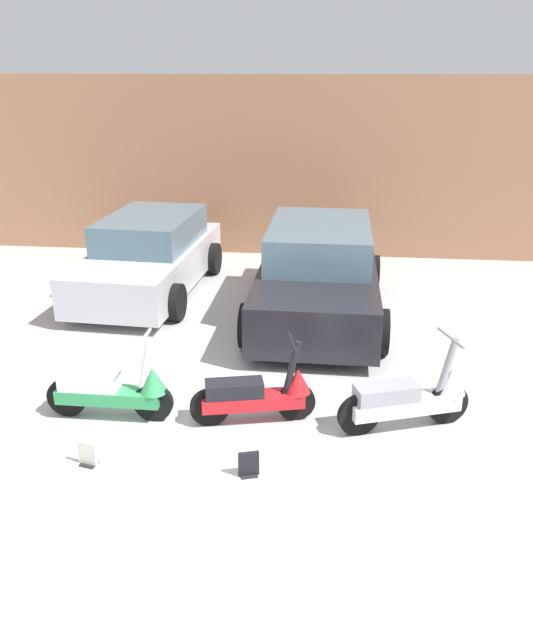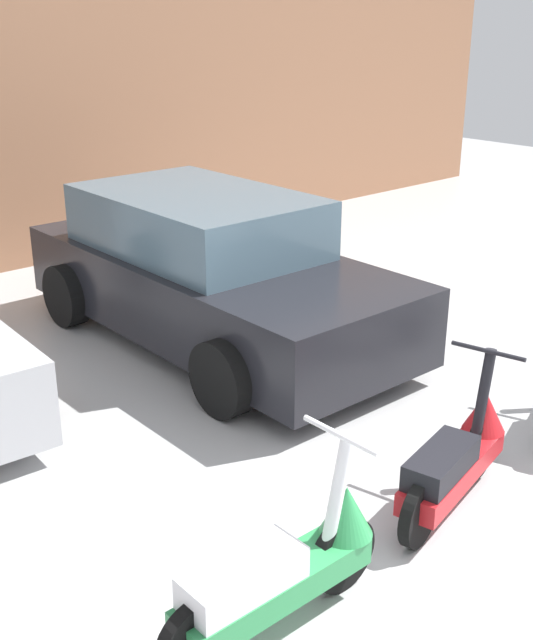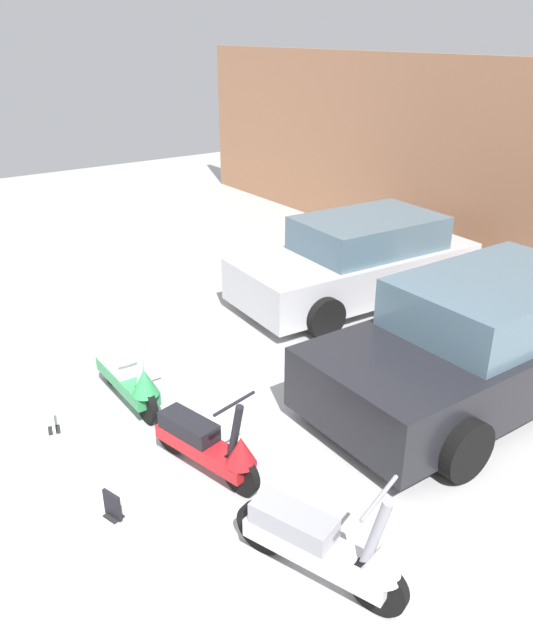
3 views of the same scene
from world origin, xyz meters
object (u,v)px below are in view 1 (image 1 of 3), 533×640
scooter_front_center (411,397)px  placard_near_right_scooter (249,465)px  scooter_front_right (259,394)px  placard_near_left_scooter (88,455)px  car_rear_center (318,273)px  car_rear_left (150,256)px  scooter_front_left (114,390)px

scooter_front_center → placard_near_right_scooter: size_ratio=5.48×
scooter_front_right → placard_near_left_scooter: size_ratio=5.21×
scooter_front_right → car_rear_center: size_ratio=0.33×
car_rear_left → car_rear_center: car_rear_center is taller
car_rear_center → placard_near_right_scooter: (-0.52, -4.26, -0.56)m
scooter_front_left → scooter_front_right: bearing=3.6°
scooter_front_left → placard_near_left_scooter: bearing=-88.9°
placard_near_left_scooter → scooter_front_left: bearing=90.9°
scooter_front_left → car_rear_left: size_ratio=0.37×
car_rear_center → placard_near_left_scooter: 4.79m
scooter_front_right → car_rear_left: bearing=106.8°
scooter_front_center → placard_near_left_scooter: scooter_front_center is taller
scooter_front_center → car_rear_center: size_ratio=0.34×
scooter_front_left → scooter_front_center: scooter_front_center is taller
scooter_front_left → placard_near_right_scooter: (1.60, -0.89, -0.24)m
placard_near_right_scooter → scooter_front_left: bearing=150.9°
placard_near_left_scooter → placard_near_right_scooter: size_ratio=1.00×
scooter_front_left → scooter_front_center: (3.20, 0.14, 0.01)m
scooter_front_center → car_rear_center: 3.42m
car_rear_left → placard_near_right_scooter: car_rear_left is taller
scooter_front_center → placard_near_right_scooter: (-1.60, -1.03, -0.25)m
car_rear_left → placard_near_left_scooter: (0.79, -5.08, -0.50)m
car_rear_left → placard_near_right_scooter: 5.63m
scooter_front_center → scooter_front_right: bearing=162.4°
placard_near_left_scooter → car_rear_center: bearing=63.7°
placard_near_left_scooter → scooter_front_right: bearing=32.1°
scooter_front_left → car_rear_left: 4.27m
scooter_front_left → scooter_front_center: 3.21m
scooter_front_center → placard_near_left_scooter: size_ratio=5.48×
car_rear_left → placard_near_left_scooter: car_rear_left is taller
placard_near_left_scooter → placard_near_right_scooter: 1.59m
scooter_front_right → placard_near_right_scooter: scooter_front_right is taller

